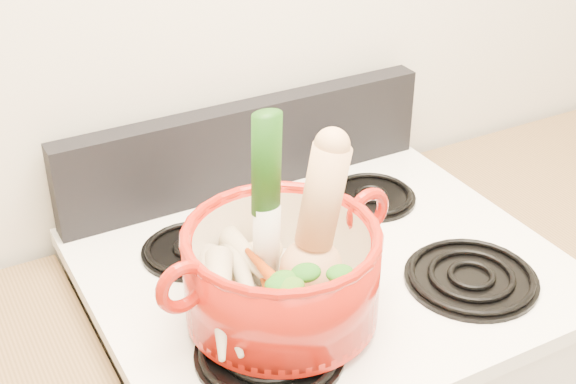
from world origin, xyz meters
TOP-DOWN VIEW (x-y plane):
  - wall_back at (0.00, 1.75)m, footprint 3.50×0.02m
  - cooktop at (0.00, 1.40)m, footprint 0.78×0.67m
  - control_backsplash at (0.00, 1.70)m, footprint 0.76×0.05m
  - burner_front_left at (-0.19, 1.24)m, footprint 0.22×0.22m
  - burner_front_right at (0.19, 1.24)m, footprint 0.22×0.22m
  - burner_back_left at (-0.19, 1.54)m, footprint 0.17×0.17m
  - burner_back_right at (0.19, 1.54)m, footprint 0.17×0.17m
  - dutch_oven at (-0.14, 1.30)m, footprint 0.33×0.33m
  - pot_handle_left at (-0.30, 1.28)m, footprint 0.08×0.03m
  - pot_handle_right at (0.03, 1.32)m, footprint 0.08×0.03m
  - squash at (-0.09, 1.29)m, footprint 0.16×0.12m
  - leek at (-0.14, 1.35)m, footprint 0.05×0.06m
  - ginger at (-0.13, 1.39)m, footprint 0.08×0.06m
  - parsnip_0 at (-0.18, 1.32)m, footprint 0.08×0.22m
  - parsnip_1 at (-0.23, 1.30)m, footprint 0.08×0.22m
  - parsnip_2 at (-0.15, 1.35)m, footprint 0.07×0.21m
  - parsnip_3 at (-0.25, 1.29)m, footprint 0.12×0.21m
  - carrot_0 at (-0.17, 1.25)m, footprint 0.06×0.16m
  - carrot_1 at (-0.17, 1.26)m, footprint 0.09×0.15m
  - carrot_2 at (-0.13, 1.25)m, footprint 0.08×0.17m
  - carrot_3 at (-0.15, 1.26)m, footprint 0.10×0.13m
  - carrot_4 at (-0.16, 1.29)m, footprint 0.04×0.17m

SIDE VIEW (x-z plane):
  - cooktop at x=0.00m, z-range 0.92..0.95m
  - burner_front_left at x=-0.19m, z-range 0.95..0.97m
  - burner_front_right at x=0.19m, z-range 0.95..0.97m
  - burner_back_left at x=-0.19m, z-range 0.95..0.97m
  - burner_back_right at x=0.19m, z-range 0.95..0.97m
  - carrot_0 at x=-0.17m, z-range 1.00..1.04m
  - ginger at x=-0.13m, z-range 1.00..1.04m
  - parsnip_0 at x=-0.18m, z-range 0.99..1.05m
  - carrot_1 at x=-0.17m, z-range 1.00..1.04m
  - parsnip_1 at x=-0.23m, z-range 1.00..1.06m
  - carrot_2 at x=-0.13m, z-range 1.01..1.05m
  - parsnip_2 at x=-0.15m, z-range 1.00..1.07m
  - carrot_3 at x=-0.15m, z-range 1.02..1.06m
  - parsnip_3 at x=-0.25m, z-range 1.01..1.07m
  - control_backsplash at x=0.00m, z-range 0.95..1.13m
  - dutch_oven at x=-0.14m, z-range 0.97..1.11m
  - carrot_4 at x=-0.16m, z-range 1.02..1.07m
  - pot_handle_left at x=-0.30m, z-range 1.05..1.13m
  - pot_handle_right at x=0.03m, z-range 1.05..1.13m
  - squash at x=-0.09m, z-range 0.99..1.25m
  - leek at x=-0.14m, z-range 1.00..1.30m
  - wall_back at x=0.00m, z-range 0.00..2.60m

